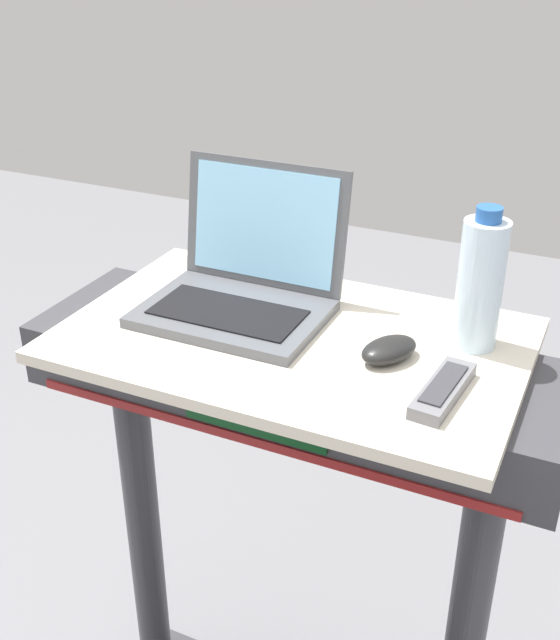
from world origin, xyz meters
The scene contains 5 objects.
desk_board centered at (0.00, 0.70, 1.10)m, with size 0.74×0.47×0.02m, color beige.
laptop centered at (-0.12, 0.75, 1.16)m, with size 0.30×0.26×0.23m.
computer_mouse centered at (0.17, 0.69, 1.13)m, with size 0.06×0.10×0.03m, color black.
water_bottle centered at (0.27, 0.79, 1.22)m, with size 0.07×0.07×0.23m.
tv_remote centered at (0.27, 0.62, 1.12)m, with size 0.06×0.16×0.02m.
Camera 1 is at (0.45, -0.33, 1.72)m, focal length 44.20 mm.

